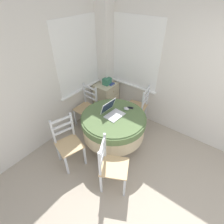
% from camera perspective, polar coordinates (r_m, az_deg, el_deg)
% --- Properties ---
extents(corner_room_shell, '(4.23, 4.89, 2.55)m').
position_cam_1_polar(corner_room_shell, '(3.09, 3.88, 9.77)').
color(corner_room_shell, silver).
rests_on(corner_room_shell, ground_plane).
extents(round_dining_table, '(1.19, 1.19, 0.74)m').
position_cam_1_polar(round_dining_table, '(3.27, 0.50, -3.83)').
color(round_dining_table, '#4C3D2D').
rests_on(round_dining_table, ground_plane).
extents(laptop, '(0.36, 0.35, 0.25)m').
position_cam_1_polar(laptop, '(3.15, 0.11, -0.04)').
color(laptop, silver).
rests_on(laptop, round_dining_table).
extents(computer_mouse, '(0.07, 0.11, 0.05)m').
position_cam_1_polar(computer_mouse, '(3.29, 4.65, 1.10)').
color(computer_mouse, silver).
rests_on(computer_mouse, round_dining_table).
extents(cell_phone, '(0.11, 0.14, 0.01)m').
position_cam_1_polar(cell_phone, '(3.35, 5.97, 1.38)').
color(cell_phone, '#2D2D33').
rests_on(cell_phone, round_dining_table).
extents(dining_chair_near_back_window, '(0.41, 0.40, 0.95)m').
position_cam_1_polar(dining_chair_near_back_window, '(3.88, -8.16, 1.52)').
color(dining_chair_near_back_window, tan).
rests_on(dining_chair_near_back_window, ground_plane).
extents(dining_chair_near_right_window, '(0.46, 0.47, 0.95)m').
position_cam_1_polar(dining_chair_near_right_window, '(3.90, 8.60, 1.70)').
color(dining_chair_near_right_window, tan).
rests_on(dining_chair_near_right_window, ground_plane).
extents(dining_chair_camera_near, '(0.54, 0.55, 0.95)m').
position_cam_1_polar(dining_chair_camera_near, '(2.76, -0.14, -17.24)').
color(dining_chair_camera_near, tan).
rests_on(dining_chair_camera_near, ground_plane).
extents(dining_chair_left_flank, '(0.50, 0.51, 0.95)m').
position_cam_1_polar(dining_chair_left_flank, '(3.14, -14.07, -9.80)').
color(dining_chair_left_flank, tan).
rests_on(dining_chair_left_flank, ground_plane).
extents(corner_cabinet, '(0.53, 0.47, 0.74)m').
position_cam_1_polar(corner_cabinet, '(4.36, -1.93, 4.94)').
color(corner_cabinet, beige).
rests_on(corner_cabinet, ground_plane).
extents(storage_box, '(0.19, 0.14, 0.15)m').
position_cam_1_polar(storage_box, '(4.12, -1.64, 9.99)').
color(storage_box, '#387A5B').
rests_on(storage_box, corner_cabinet).
extents(book_on_cabinet, '(0.14, 0.19, 0.02)m').
position_cam_1_polar(book_on_cabinet, '(4.17, -0.68, 9.32)').
color(book_on_cabinet, '#33478C').
rests_on(book_on_cabinet, corner_cabinet).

